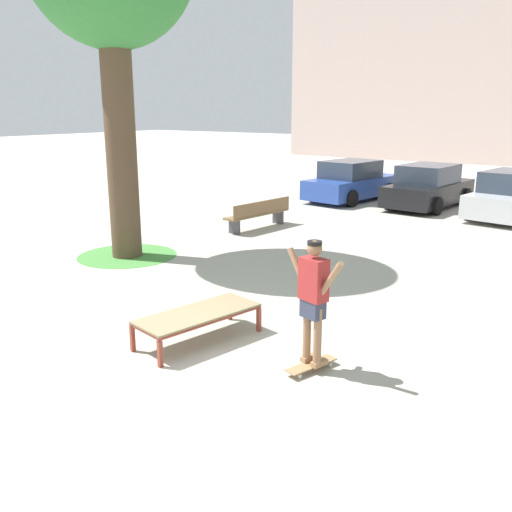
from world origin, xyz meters
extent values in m
plane|color=#B2AA9E|center=(0.00, 0.00, 0.00)|extent=(120.00, 120.00, 0.00)
cube|color=brown|center=(-0.09, 1.51, 0.19)|extent=(0.07, 0.07, 0.38)
cube|color=brown|center=(0.59, 1.37, 0.19)|extent=(0.07, 0.07, 0.38)
cube|color=brown|center=(-0.46, -0.29, 0.19)|extent=(0.07, 0.07, 0.38)
cube|color=brown|center=(0.23, -0.43, 0.19)|extent=(0.07, 0.07, 0.38)
cylinder|color=brown|center=(-0.28, 0.61, 0.41)|extent=(0.43, 1.87, 0.05)
cylinder|color=brown|center=(0.41, 0.47, 0.41)|extent=(0.43, 1.87, 0.05)
cylinder|color=brown|center=(0.25, 1.44, 0.41)|extent=(0.75, 0.20, 0.05)
cylinder|color=brown|center=(-0.12, -0.36, 0.41)|extent=(0.75, 0.20, 0.05)
cube|color=#847051|center=(0.07, 0.54, 0.45)|extent=(1.12, 2.01, 0.03)
cube|color=#9E754C|center=(1.95, 0.67, 0.08)|extent=(0.42, 0.82, 0.02)
cylinder|color=silver|center=(1.95, 0.96, 0.03)|extent=(0.04, 0.06, 0.06)
cylinder|color=silver|center=(2.10, 0.91, 0.03)|extent=(0.04, 0.06, 0.06)
cylinder|color=silver|center=(1.80, 0.42, 0.03)|extent=(0.04, 0.06, 0.06)
cylinder|color=silver|center=(1.94, 0.38, 0.03)|extent=(0.04, 0.06, 0.06)
cylinder|color=#8E6647|center=(1.85, 0.69, 0.50)|extent=(0.11, 0.11, 0.82)
cube|color=#99704C|center=(1.86, 0.74, 0.13)|extent=(0.16, 0.26, 0.07)
cylinder|color=#8E6647|center=(2.04, 0.64, 0.50)|extent=(0.11, 0.11, 0.82)
cube|color=#99704C|center=(2.06, 0.69, 0.13)|extent=(0.16, 0.26, 0.07)
cube|color=#33384C|center=(1.95, 0.67, 0.88)|extent=(0.34, 0.28, 0.24)
cube|color=maroon|center=(1.95, 0.67, 1.28)|extent=(0.41, 0.31, 0.56)
cylinder|color=#8E6647|center=(1.66, 0.75, 1.35)|extent=(0.40, 0.19, 0.52)
cylinder|color=#8E6647|center=(2.23, 0.58, 1.35)|extent=(0.40, 0.19, 0.52)
sphere|color=#8E6647|center=(1.95, 0.67, 1.69)|extent=(0.20, 0.20, 0.20)
cylinder|color=black|center=(1.95, 0.67, 1.76)|extent=(0.19, 0.19, 0.05)
cylinder|color=brown|center=(-4.62, 3.39, 2.48)|extent=(0.69, 0.69, 4.96)
cylinder|color=#47893D|center=(-4.62, 3.39, 0.00)|extent=(2.33, 2.33, 0.01)
cube|color=#28479E|center=(-3.95, 14.03, 0.51)|extent=(2.25, 4.39, 0.70)
cube|color=#2D3847|center=(-3.97, 13.88, 1.18)|extent=(1.83, 2.29, 0.64)
cylinder|color=black|center=(-4.61, 15.44, 0.30)|extent=(0.30, 0.62, 0.60)
cylinder|color=black|center=(-2.93, 15.21, 0.30)|extent=(0.30, 0.62, 0.60)
cylinder|color=black|center=(-4.96, 12.86, 0.30)|extent=(0.30, 0.62, 0.60)
cylinder|color=black|center=(-3.28, 12.63, 0.30)|extent=(0.30, 0.62, 0.60)
cube|color=black|center=(-1.06, 14.19, 0.51)|extent=(2.05, 4.33, 0.70)
cube|color=#2D3847|center=(-1.07, 14.04, 1.18)|extent=(1.73, 2.23, 0.64)
cylinder|color=black|center=(-1.79, 15.56, 0.30)|extent=(0.27, 0.62, 0.60)
cylinder|color=black|center=(-0.10, 15.41, 0.30)|extent=(0.27, 0.62, 0.60)
cylinder|color=black|center=(-2.02, 12.96, 0.30)|extent=(0.27, 0.62, 0.60)
cylinder|color=black|center=(-0.32, 12.82, 0.30)|extent=(0.27, 0.62, 0.60)
cylinder|color=black|center=(1.18, 15.16, 0.30)|extent=(0.31, 0.63, 0.60)
cylinder|color=black|center=(0.80, 12.58, 0.30)|extent=(0.31, 0.63, 0.60)
cube|color=brown|center=(-3.89, 7.71, 0.43)|extent=(0.70, 2.43, 0.06)
cube|color=brown|center=(-3.69, 7.69, 0.65)|extent=(0.30, 2.39, 0.36)
cube|color=#424247|center=(-4.00, 6.75, 0.20)|extent=(0.38, 0.12, 0.40)
cube|color=#424247|center=(-3.79, 8.66, 0.20)|extent=(0.38, 0.12, 0.40)
camera|label=1|loc=(5.30, -5.37, 3.40)|focal=39.33mm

